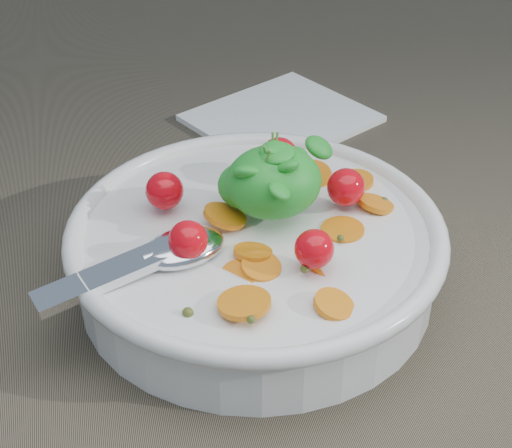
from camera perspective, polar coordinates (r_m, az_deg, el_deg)
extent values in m
plane|color=#665D49|center=(0.60, 2.42, -4.58)|extent=(6.00, 6.00, 0.00)
cylinder|color=white|center=(0.59, 0.00, -2.41)|extent=(0.27, 0.27, 0.05)
torus|color=white|center=(0.58, 0.00, -0.39)|extent=(0.28, 0.28, 0.01)
cylinder|color=white|center=(0.60, 0.00, -4.11)|extent=(0.13, 0.13, 0.01)
cylinder|color=brown|center=(0.59, 0.00, -2.41)|extent=(0.24, 0.24, 0.04)
cylinder|color=orange|center=(0.61, 8.69, 1.47)|extent=(0.04, 0.04, 0.01)
cylinder|color=orange|center=(0.53, -1.25, -3.78)|extent=(0.03, 0.03, 0.02)
cylinder|color=orange|center=(0.64, 4.02, 3.48)|extent=(0.04, 0.04, 0.02)
cylinder|color=orange|center=(0.63, 7.17, 3.09)|extent=(0.04, 0.04, 0.01)
cylinder|color=orange|center=(0.63, 0.44, 3.30)|extent=(0.04, 0.04, 0.01)
cylinder|color=orange|center=(0.54, 0.37, -3.15)|extent=(0.04, 0.04, 0.01)
cylinder|color=orange|center=(0.56, -5.76, -2.39)|extent=(0.04, 0.04, 0.02)
cylinder|color=orange|center=(0.65, 2.66, 4.07)|extent=(0.04, 0.04, 0.01)
cylinder|color=orange|center=(0.58, -2.28, 0.59)|extent=(0.04, 0.05, 0.02)
cylinder|color=orange|center=(0.55, 5.27, -3.18)|extent=(0.03, 0.03, 0.01)
cylinder|color=orange|center=(0.58, 6.30, -0.49)|extent=(0.05, 0.05, 0.01)
cylinder|color=orange|center=(0.64, 1.02, 4.00)|extent=(0.04, 0.04, 0.01)
cylinder|color=orange|center=(0.62, 2.40, 3.42)|extent=(0.04, 0.04, 0.01)
cylinder|color=orange|center=(0.55, -0.23, -2.07)|extent=(0.04, 0.04, 0.01)
cylinder|color=orange|center=(0.51, 5.69, -5.87)|extent=(0.03, 0.03, 0.02)
cylinder|color=orange|center=(0.50, -0.87, -5.76)|extent=(0.05, 0.05, 0.01)
sphere|color=#444F1A|center=(0.55, 5.22, -2.07)|extent=(0.01, 0.01, 0.01)
sphere|color=#444F1A|center=(0.56, 6.16, -1.02)|extent=(0.01, 0.01, 0.01)
sphere|color=#444F1A|center=(0.53, 3.57, -3.27)|extent=(0.01, 0.01, 0.01)
sphere|color=#444F1A|center=(0.49, -0.36, -6.97)|extent=(0.01, 0.01, 0.01)
sphere|color=#444F1A|center=(0.60, 2.43, 0.98)|extent=(0.01, 0.01, 0.01)
sphere|color=#444F1A|center=(0.62, -6.65, 2.72)|extent=(0.01, 0.01, 0.01)
sphere|color=#444F1A|center=(0.61, -6.64, 1.55)|extent=(0.01, 0.01, 0.01)
sphere|color=#444F1A|center=(0.60, -6.25, 1.68)|extent=(0.01, 0.01, 0.01)
sphere|color=#444F1A|center=(0.56, -4.60, -1.51)|extent=(0.01, 0.01, 0.01)
sphere|color=#444F1A|center=(0.66, 1.24, 4.59)|extent=(0.01, 0.01, 0.01)
sphere|color=#444F1A|center=(0.66, 1.19, 5.23)|extent=(0.01, 0.01, 0.01)
sphere|color=#444F1A|center=(0.50, -4.98, -6.45)|extent=(0.01, 0.01, 0.01)
sphere|color=#444F1A|center=(0.62, 9.27, 1.61)|extent=(0.01, 0.01, 0.01)
sphere|color=red|center=(0.59, 6.56, 2.68)|extent=(0.03, 0.03, 0.03)
sphere|color=red|center=(0.63, 1.69, 4.94)|extent=(0.03, 0.03, 0.03)
sphere|color=red|center=(0.59, -6.67, 2.43)|extent=(0.03, 0.03, 0.03)
sphere|color=red|center=(0.54, -4.96, -1.17)|extent=(0.03, 0.03, 0.03)
sphere|color=red|center=(0.53, 4.26, -1.82)|extent=(0.03, 0.03, 0.03)
ellipsoid|color=green|center=(0.57, 1.28, 3.08)|extent=(0.07, 0.06, 0.05)
ellipsoid|color=green|center=(0.58, -0.79, 2.81)|extent=(0.04, 0.04, 0.03)
ellipsoid|color=green|center=(0.56, 1.99, 3.89)|extent=(0.03, 0.03, 0.02)
ellipsoid|color=green|center=(0.56, 1.69, 4.91)|extent=(0.03, 0.03, 0.01)
ellipsoid|color=green|center=(0.55, 1.92, 4.18)|extent=(0.02, 0.02, 0.01)
ellipsoid|color=green|center=(0.55, 1.93, 3.37)|extent=(0.02, 0.02, 0.01)
ellipsoid|color=green|center=(0.55, 2.23, 4.18)|extent=(0.02, 0.03, 0.02)
ellipsoid|color=green|center=(0.55, 1.32, 5.35)|extent=(0.02, 0.02, 0.01)
ellipsoid|color=green|center=(0.55, 1.43, 5.23)|extent=(0.03, 0.03, 0.02)
ellipsoid|color=green|center=(0.57, 1.73, 3.84)|extent=(0.02, 0.02, 0.02)
ellipsoid|color=green|center=(0.54, 1.71, 2.42)|extent=(0.02, 0.02, 0.02)
ellipsoid|color=green|center=(0.55, 1.50, 5.17)|extent=(0.04, 0.03, 0.01)
ellipsoid|color=green|center=(0.56, 1.38, 3.58)|extent=(0.03, 0.03, 0.02)
ellipsoid|color=green|center=(0.58, 1.67, 3.71)|extent=(0.03, 0.03, 0.02)
ellipsoid|color=green|center=(0.57, 2.40, 3.74)|extent=(0.03, 0.03, 0.02)
ellipsoid|color=green|center=(0.57, -0.32, 4.56)|extent=(0.02, 0.02, 0.02)
ellipsoid|color=green|center=(0.61, 4.60, 5.57)|extent=(0.03, 0.03, 0.03)
ellipsoid|color=green|center=(0.56, 1.23, 4.30)|extent=(0.02, 0.03, 0.02)
ellipsoid|color=green|center=(0.55, -0.60, 3.76)|extent=(0.03, 0.03, 0.03)
ellipsoid|color=green|center=(0.58, 2.78, 5.15)|extent=(0.03, 0.03, 0.02)
ellipsoid|color=green|center=(0.55, 1.23, 4.64)|extent=(0.02, 0.02, 0.02)
cylinder|color=#4C8C33|center=(0.56, 1.22, 4.05)|extent=(0.02, 0.01, 0.04)
cylinder|color=#4C8C33|center=(0.55, 0.35, 3.67)|extent=(0.01, 0.01, 0.04)
cylinder|color=#4C8C33|center=(0.57, 1.30, 4.52)|extent=(0.00, 0.01, 0.05)
cylinder|color=#4C8C33|center=(0.57, 1.16, 4.45)|extent=(0.01, 0.01, 0.04)
ellipsoid|color=silver|center=(0.55, -5.32, -1.73)|extent=(0.07, 0.06, 0.02)
cube|color=silver|center=(0.54, -9.96, -3.38)|extent=(0.12, 0.06, 0.02)
cylinder|color=silver|center=(0.54, -7.15, -2.28)|extent=(0.02, 0.02, 0.01)
cube|color=white|center=(0.83, 1.84, 7.70)|extent=(0.22, 0.21, 0.01)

